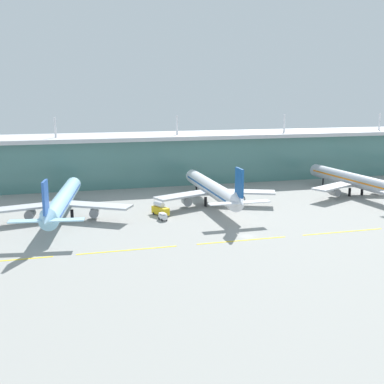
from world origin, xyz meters
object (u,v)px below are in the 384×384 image
(airliner_far_middle, at_px, (354,180))
(baggage_cart, at_px, (163,217))
(fuel_truck, at_px, (160,209))
(airliner_center, at_px, (212,189))
(airliner_near_middle, at_px, (62,201))

(airliner_far_middle, height_order, baggage_cart, airliner_far_middle)
(fuel_truck, bearing_deg, baggage_cart, -93.69)
(baggage_cart, bearing_deg, airliner_center, 36.53)
(airliner_far_middle, relative_size, fuel_truck, 8.66)
(baggage_cart, xyz_separation_m, fuel_truck, (0.44, 6.81, 1.00))
(fuel_truck, bearing_deg, airliner_far_middle, 7.87)
(airliner_near_middle, relative_size, baggage_cart, 17.41)
(baggage_cart, bearing_deg, airliner_near_middle, 162.20)
(airliner_near_middle, distance_m, fuel_truck, 34.04)
(airliner_center, distance_m, baggage_cart, 29.48)
(airliner_near_middle, xyz_separation_m, airliner_center, (56.43, 6.64, -0.00))
(fuel_truck, bearing_deg, airliner_center, 24.58)
(airliner_center, height_order, airliner_far_middle, same)
(airliner_near_middle, relative_size, airliner_far_middle, 1.04)
(airliner_far_middle, xyz_separation_m, fuel_truck, (-86.97, -12.02, -4.19))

